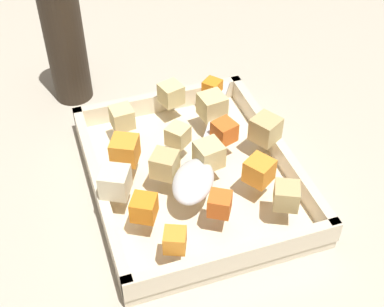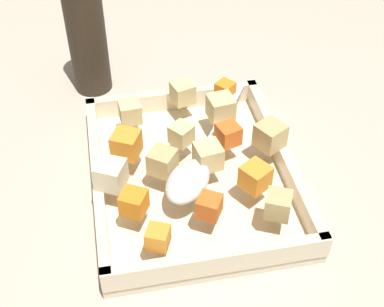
% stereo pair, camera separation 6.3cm
% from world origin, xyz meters
% --- Properties ---
extents(ground_plane, '(4.00, 4.00, 0.00)m').
position_xyz_m(ground_plane, '(0.00, 0.00, 0.00)').
color(ground_plane, '#BCB29E').
extents(baking_dish, '(0.30, 0.24, 0.04)m').
position_xyz_m(baking_dish, '(-0.00, -0.01, 0.01)').
color(baking_dish, beige).
rests_on(baking_dish, ground_plane).
extents(carrot_chunk_under_handle, '(0.03, 0.03, 0.02)m').
position_xyz_m(carrot_chunk_under_handle, '(0.12, -0.08, 0.05)').
color(carrot_chunk_under_handle, orange).
rests_on(carrot_chunk_under_handle, baking_dish).
extents(carrot_chunk_near_spoon, '(0.04, 0.04, 0.03)m').
position_xyz_m(carrot_chunk_near_spoon, '(-0.07, 0.06, 0.06)').
color(carrot_chunk_near_spoon, orange).
rests_on(carrot_chunk_near_spoon, baking_dish).
extents(carrot_chunk_front_center, '(0.03, 0.03, 0.02)m').
position_xyz_m(carrot_chunk_front_center, '(-0.12, 0.05, 0.05)').
color(carrot_chunk_front_center, orange).
rests_on(carrot_chunk_front_center, baking_dish).
extents(carrot_chunk_mid_right, '(0.04, 0.04, 0.03)m').
position_xyz_m(carrot_chunk_mid_right, '(-0.06, -0.08, 0.06)').
color(carrot_chunk_mid_right, orange).
rests_on(carrot_chunk_mid_right, baking_dish).
extents(carrot_chunk_back_center, '(0.04, 0.04, 0.03)m').
position_xyz_m(carrot_chunk_back_center, '(0.02, 0.06, 0.06)').
color(carrot_chunk_back_center, orange).
rests_on(carrot_chunk_back_center, baking_dish).
extents(carrot_chunk_far_right, '(0.03, 0.03, 0.03)m').
position_xyz_m(carrot_chunk_far_right, '(0.02, -0.06, 0.06)').
color(carrot_chunk_far_right, orange).
rests_on(carrot_chunk_far_right, baking_dish).
extents(carrot_chunk_heap_top, '(0.03, 0.03, 0.02)m').
position_xyz_m(carrot_chunk_heap_top, '(-0.09, -0.02, 0.06)').
color(carrot_chunk_heap_top, orange).
rests_on(carrot_chunk_heap_top, baking_dish).
extents(potato_chunk_heap_side, '(0.03, 0.03, 0.03)m').
position_xyz_m(potato_chunk_heap_side, '(0.09, 0.05, 0.06)').
color(potato_chunk_heap_side, '#E0CC89').
rests_on(potato_chunk_heap_side, baking_dish).
extents(potato_chunk_near_left, '(0.04, 0.04, 0.03)m').
position_xyz_m(potato_chunk_near_left, '(0.07, -0.07, 0.06)').
color(potato_chunk_near_left, '#E0CC89').
rests_on(potato_chunk_near_left, baking_dish).
extents(potato_chunk_mid_left, '(0.03, 0.03, 0.02)m').
position_xyz_m(potato_chunk_mid_left, '(0.03, -0.01, 0.06)').
color(potato_chunk_mid_left, '#E0CC89').
rests_on(potato_chunk_mid_left, baking_dish).
extents(potato_chunk_corner_ne, '(0.03, 0.03, 0.03)m').
position_xyz_m(potato_chunk_corner_ne, '(-0.02, -0.03, 0.06)').
color(potato_chunk_corner_ne, '#E0CC89').
rests_on(potato_chunk_corner_ne, baking_dish).
extents(potato_chunk_rim_edge, '(0.04, 0.04, 0.03)m').
position_xyz_m(potato_chunk_rim_edge, '(-0.01, 0.02, 0.06)').
color(potato_chunk_rim_edge, tan).
rests_on(potato_chunk_rim_edge, baking_dish).
extents(potato_chunk_corner_sw, '(0.04, 0.04, 0.03)m').
position_xyz_m(potato_chunk_corner_sw, '(0.01, -0.11, 0.06)').
color(potato_chunk_corner_sw, tan).
rests_on(potato_chunk_corner_sw, baking_dish).
extents(potato_chunk_corner_nw, '(0.04, 0.04, 0.03)m').
position_xyz_m(potato_chunk_corner_nw, '(-0.03, 0.09, 0.06)').
color(potato_chunk_corner_nw, beige).
rests_on(potato_chunk_corner_nw, baking_dish).
extents(potato_chunk_corner_se, '(0.03, 0.03, 0.03)m').
position_xyz_m(potato_chunk_corner_se, '(0.12, -0.02, 0.06)').
color(potato_chunk_corner_se, '#E0CC89').
rests_on(potato_chunk_corner_se, baking_dish).
extents(potato_chunk_far_left, '(0.04, 0.04, 0.03)m').
position_xyz_m(potato_chunk_far_left, '(-0.10, -0.09, 0.06)').
color(potato_chunk_far_left, tan).
rests_on(potato_chunk_far_left, baking_dish).
extents(serving_spoon, '(0.22, 0.16, 0.02)m').
position_xyz_m(serving_spoon, '(-0.04, -0.01, 0.05)').
color(serving_spoon, silver).
rests_on(serving_spoon, baking_dish).
extents(pepper_mill, '(0.06, 0.06, 0.21)m').
position_xyz_m(pepper_mill, '(0.24, 0.10, 0.10)').
color(pepper_mill, '#2D2319').
rests_on(pepper_mill, ground_plane).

